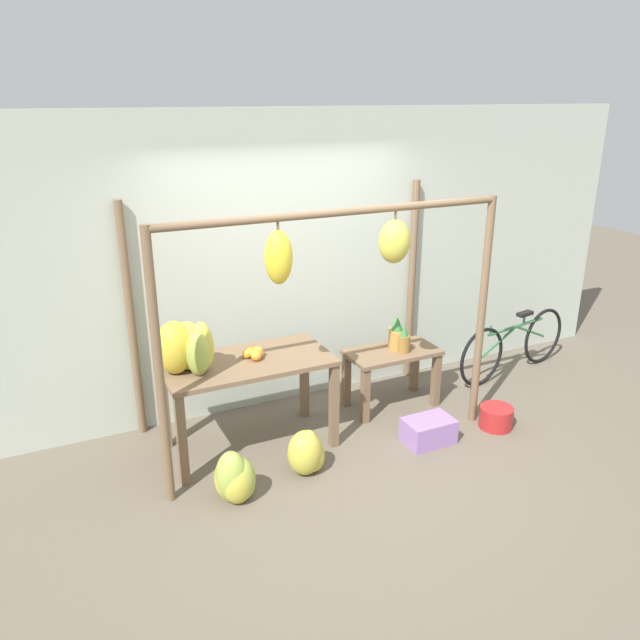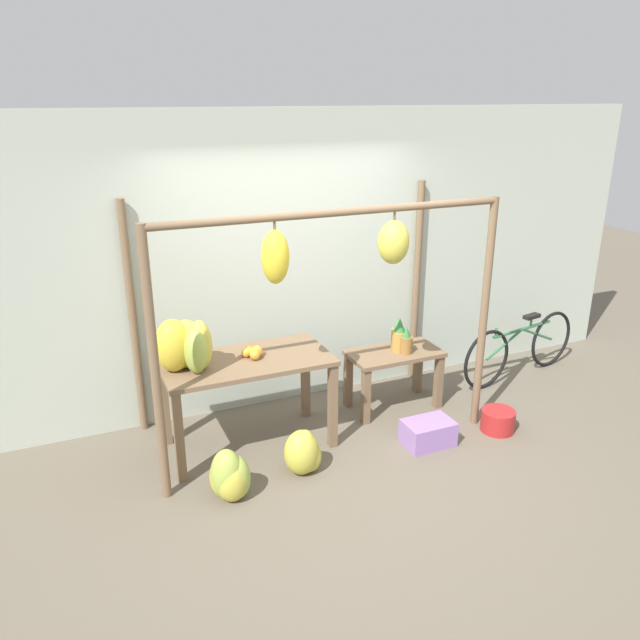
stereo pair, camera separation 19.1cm
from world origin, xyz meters
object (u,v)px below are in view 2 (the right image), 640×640
banana_pile_ground_right (304,453)px  blue_bucket (498,420)px  banana_pile_on_table (185,346)px  orange_pile (253,352)px  fruit_crate_white (428,433)px  parked_bicycle (520,347)px  pineapple_cluster (400,338)px  banana_pile_ground_left (229,477)px

banana_pile_ground_right → blue_bucket: size_ratio=1.27×
banana_pile_on_table → banana_pile_ground_right: banana_pile_on_table is taller
orange_pile → fruit_crate_white: 1.69m
banana_pile_ground_right → parked_bicycle: size_ratio=0.23×
orange_pile → parked_bicycle: 3.09m
pineapple_cluster → banana_pile_ground_right: 1.57m
banana_pile_ground_right → fruit_crate_white: banana_pile_ground_right is taller
banana_pile_on_table → banana_pile_ground_left: banana_pile_on_table is taller
banana_pile_ground_right → blue_bucket: (1.88, -0.08, -0.08)m
orange_pile → blue_bucket: size_ratio=0.67×
blue_bucket → pineapple_cluster: bearing=126.5°
banana_pile_on_table → fruit_crate_white: bearing=-17.2°
banana_pile_on_table → banana_pile_ground_left: bearing=-78.8°
orange_pile → parked_bicycle: orange_pile is taller
orange_pile → banana_pile_ground_left: bearing=-121.9°
banana_pile_on_table → banana_pile_ground_right: (0.78, -0.57, -0.85)m
banana_pile_on_table → fruit_crate_white: banana_pile_on_table is taller
pineapple_cluster → blue_bucket: (0.59, -0.79, -0.62)m
banana_pile_ground_right → parked_bicycle: bearing=15.4°
orange_pile → banana_pile_ground_left: (-0.44, -0.70, -0.68)m
banana_pile_on_table → banana_pile_ground_left: size_ratio=1.15×
pineapple_cluster → banana_pile_ground_left: pineapple_cluster is taller
fruit_crate_white → banana_pile_on_table: bearing=162.8°
banana_pile_ground_left → blue_bucket: (2.52, 0.01, -0.08)m
banana_pile_on_table → pineapple_cluster: banana_pile_on_table is taller
banana_pile_on_table → banana_pile_ground_right: 1.28m
orange_pile → fruit_crate_white: bearing=-24.9°
fruit_crate_white → orange_pile: bearing=155.1°
banana_pile_ground_right → blue_bucket: banana_pile_ground_right is taller
banana_pile_ground_left → parked_bicycle: 3.58m
pineapple_cluster → fruit_crate_white: pineapple_cluster is taller
pineapple_cluster → parked_bicycle: 1.59m
banana_pile_ground_right → fruit_crate_white: bearing=-1.4°
banana_pile_ground_left → parked_bicycle: size_ratio=0.26×
banana_pile_on_table → fruit_crate_white: 2.22m
pineapple_cluster → blue_bucket: size_ratio=1.08×
parked_bicycle → orange_pile: bearing=-176.8°
pineapple_cluster → banana_pile_ground_left: bearing=-157.3°
orange_pile → pineapple_cluster: size_ratio=0.62×
banana_pile_on_table → blue_bucket: (2.65, -0.65, -0.92)m
banana_pile_ground_left → banana_pile_ground_right: banana_pile_ground_left is taller
orange_pile → parked_bicycle: bearing=3.2°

